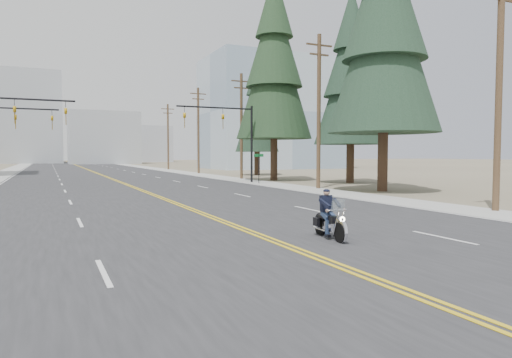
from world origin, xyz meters
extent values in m
plane|color=#776D56|center=(0.00, 0.00, 0.00)|extent=(400.00, 400.00, 0.00)
cube|color=#303033|center=(0.00, 70.00, 0.01)|extent=(20.00, 200.00, 0.01)
cube|color=#A5A5A0|center=(-11.50, 70.00, 0.01)|extent=(3.00, 200.00, 0.01)
cube|color=#A5A5A0|center=(11.50, 70.00, 0.01)|extent=(3.00, 200.00, 0.01)
cylinder|color=black|center=(-7.50, 32.00, 6.70)|extent=(7.00, 0.14, 0.14)
imported|color=#BF8C0C|center=(-8.20, 32.00, 6.05)|extent=(0.21, 0.26, 1.30)
imported|color=#BF8C0C|center=(-4.70, 32.00, 6.05)|extent=(0.21, 0.26, 1.30)
cylinder|color=black|center=(11.00, 32.00, 3.50)|extent=(0.20, 0.20, 7.00)
cylinder|color=black|center=(7.50, 32.00, 6.70)|extent=(7.00, 0.14, 0.14)
imported|color=#BF8C0C|center=(8.20, 32.00, 6.05)|extent=(0.21, 0.26, 1.30)
imported|color=#BF8C0C|center=(4.70, 32.00, 6.05)|extent=(0.21, 0.26, 1.30)
cylinder|color=black|center=(-8.00, 40.00, 6.70)|extent=(6.00, 0.14, 0.14)
imported|color=#BF8C0C|center=(-8.60, 40.00, 6.05)|extent=(0.21, 0.26, 1.30)
imported|color=#BF8C0C|center=(-5.60, 40.00, 6.05)|extent=(0.21, 0.26, 1.30)
cylinder|color=black|center=(10.80, 30.00, 1.30)|extent=(0.06, 0.06, 2.60)
cube|color=#0C5926|center=(10.80, 30.00, 2.50)|extent=(0.90, 0.03, 0.25)
cylinder|color=brown|center=(12.50, 8.00, 5.50)|extent=(0.30, 0.30, 11.00)
cylinder|color=brown|center=(12.50, 23.00, 5.75)|extent=(0.30, 0.30, 11.50)
cube|color=brown|center=(12.50, 23.00, 10.70)|extent=(2.20, 0.12, 0.12)
cube|color=brown|center=(12.50, 23.00, 10.00)|extent=(1.60, 0.12, 0.12)
cylinder|color=brown|center=(12.50, 38.00, 5.50)|extent=(0.30, 0.30, 11.00)
cube|color=brown|center=(12.50, 38.00, 10.20)|extent=(2.20, 0.12, 0.12)
cube|color=brown|center=(12.50, 38.00, 9.50)|extent=(1.60, 0.12, 0.12)
cylinder|color=brown|center=(12.50, 53.00, 5.75)|extent=(0.30, 0.30, 11.50)
cube|color=brown|center=(12.50, 53.00, 10.70)|extent=(2.20, 0.12, 0.12)
cube|color=brown|center=(12.50, 53.00, 10.00)|extent=(1.60, 0.12, 0.12)
cylinder|color=brown|center=(12.50, 70.00, 5.50)|extent=(0.30, 0.30, 11.00)
cube|color=brown|center=(12.50, 70.00, 10.20)|extent=(2.20, 0.12, 0.12)
cube|color=brown|center=(12.50, 70.00, 9.50)|extent=(1.60, 0.12, 0.12)
cube|color=#9EB5CC|center=(32.00, 70.00, 10.00)|extent=(24.00, 16.00, 20.00)
cube|color=#ADB2B7|center=(8.00, 125.00, 7.00)|extent=(18.00, 14.00, 14.00)
cube|color=#B7BCC6|center=(40.00, 110.00, 9.00)|extent=(16.00, 12.00, 18.00)
cube|color=#ADB2B7|center=(-12.00, 140.00, 13.00)|extent=(20.00, 15.00, 26.00)
cube|color=#B7BCC6|center=(25.00, 150.00, 6.00)|extent=(14.00, 14.00, 12.00)
cylinder|color=#382619|center=(15.30, 19.08, 2.04)|extent=(0.79, 0.79, 4.08)
cone|color=#193320|center=(15.30, 19.08, 10.21)|extent=(7.71, 7.71, 12.25)
cylinder|color=#382619|center=(18.86, 27.70, 1.75)|extent=(0.76, 0.76, 3.49)
cone|color=#183121|center=(18.86, 27.70, 8.73)|extent=(6.55, 6.55, 10.48)
cone|color=#183121|center=(18.86, 27.70, 11.70)|extent=(4.91, 4.91, 7.86)
cone|color=#183121|center=(18.86, 27.70, 14.67)|extent=(3.27, 3.27, 5.59)
cylinder|color=#382619|center=(14.39, 34.15, 2.07)|extent=(0.72, 0.72, 4.13)
cone|color=#193319|center=(14.39, 34.15, 10.33)|extent=(7.44, 7.44, 12.39)
cone|color=#193319|center=(14.39, 34.15, 13.84)|extent=(5.58, 5.58, 9.30)
cone|color=#193319|center=(14.39, 34.15, 17.35)|extent=(3.72, 3.72, 6.61)
cylinder|color=#382619|center=(17.70, 45.37, 1.45)|extent=(0.68, 0.68, 2.91)
cone|color=black|center=(17.70, 45.37, 7.27)|extent=(5.43, 5.43, 8.72)
cone|color=black|center=(17.70, 45.37, 9.74)|extent=(4.07, 4.07, 6.54)
cone|color=black|center=(17.70, 45.37, 12.21)|extent=(2.71, 2.71, 4.65)
camera|label=1|loc=(-6.04, -6.26, 2.59)|focal=32.00mm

